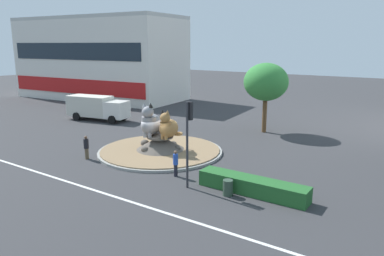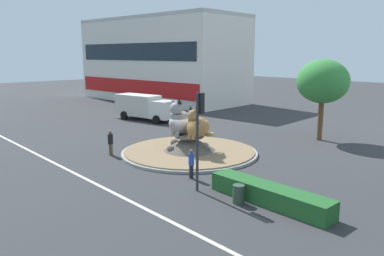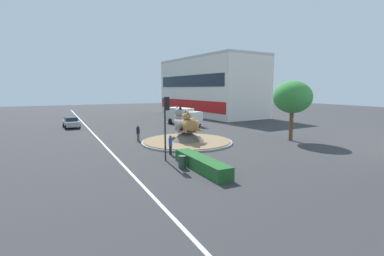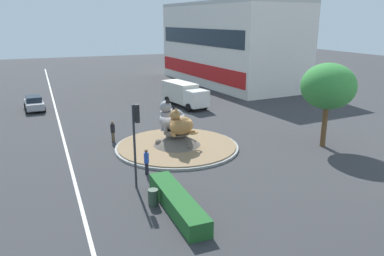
{
  "view_description": "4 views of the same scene",
  "coord_description": "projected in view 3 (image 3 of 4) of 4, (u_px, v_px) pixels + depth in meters",
  "views": [
    {
      "loc": [
        17.39,
        -21.39,
        8.24
      ],
      "look_at": [
        2.42,
        0.82,
        2.1
      ],
      "focal_mm": 34.31,
      "sensor_mm": 36.0,
      "label": 1
    },
    {
      "loc": [
        19.46,
        -17.6,
        6.98
      ],
      "look_at": [
        0.71,
        -0.39,
        2.01
      ],
      "focal_mm": 35.6,
      "sensor_mm": 36.0,
      "label": 2
    },
    {
      "loc": [
        26.09,
        -12.58,
        5.7
      ],
      "look_at": [
        0.78,
        0.2,
        1.67
      ],
      "focal_mm": 25.92,
      "sensor_mm": 36.0,
      "label": 3
    },
    {
      "loc": [
        26.18,
        -9.47,
        9.69
      ],
      "look_at": [
        0.39,
        1.11,
        1.6
      ],
      "focal_mm": 35.08,
      "sensor_mm": 36.0,
      "label": 4
    }
  ],
  "objects": [
    {
      "name": "litter_bin",
      "position": [
        182.0,
        162.0,
        20.05
      ],
      "size": [
        0.56,
        0.56,
        0.9
      ],
      "color": "#2D4233",
      "rests_on": "ground"
    },
    {
      "name": "sedan_on_far_lane",
      "position": [
        71.0,
        122.0,
        40.61
      ],
      "size": [
        4.22,
        2.25,
        1.57
      ],
      "rotation": [
        0.0,
        0.0,
        0.07
      ],
      "color": "#99999E",
      "rests_on": "ground"
    },
    {
      "name": "roundabout_island",
      "position": [
        187.0,
        139.0,
        29.43
      ],
      "size": [
        9.62,
        9.62,
        1.31
      ],
      "color": "gray",
      "rests_on": "ground"
    },
    {
      "name": "cat_statue_grey",
      "position": [
        182.0,
        121.0,
        29.74
      ],
      "size": [
        2.1,
        2.84,
        2.65
      ],
      "rotation": [
        0.0,
        0.0,
        -1.25
      ],
      "color": "gray",
      "rests_on": "roundabout_island"
    },
    {
      "name": "broadleaf_tree_behind_island",
      "position": [
        293.0,
        97.0,
        30.14
      ],
      "size": [
        4.14,
        4.14,
        6.57
      ],
      "color": "brown",
      "rests_on": "ground"
    },
    {
      "name": "clipped_hedge_strip",
      "position": [
        201.0,
        164.0,
        19.6
      ],
      "size": [
        6.4,
        1.2,
        0.9
      ],
      "primitive_type": "cube",
      "color": "#235B28",
      "rests_on": "ground"
    },
    {
      "name": "ground_plane",
      "position": [
        187.0,
        143.0,
        29.48
      ],
      "size": [
        160.0,
        160.0,
        0.0
      ],
      "primitive_type": "plane",
      "color": "#333335"
    },
    {
      "name": "lane_centreline",
      "position": [
        109.0,
        150.0,
        25.87
      ],
      "size": [
        112.0,
        0.2,
        0.01
      ],
      "primitive_type": "cube",
      "color": "silver",
      "rests_on": "ground"
    },
    {
      "name": "cat_statue_tabby",
      "position": [
        190.0,
        124.0,
        28.45
      ],
      "size": [
        1.42,
        2.3,
        2.21
      ],
      "rotation": [
        0.0,
        0.0,
        -1.46
      ],
      "color": "#9E703D",
      "rests_on": "roundabout_island"
    },
    {
      "name": "shophouse_block",
      "position": [
        210.0,
        87.0,
        60.2
      ],
      "size": [
        26.76,
        13.06,
        12.2
      ],
      "rotation": [
        0.0,
        0.0,
        0.09
      ],
      "color": "silver",
      "rests_on": "ground"
    },
    {
      "name": "pedestrian_black_shirt",
      "position": [
        138.0,
        133.0,
        30.45
      ],
      "size": [
        0.37,
        0.37,
        1.75
      ],
      "rotation": [
        0.0,
        0.0,
        4.35
      ],
      "color": "brown",
      "rests_on": "ground"
    },
    {
      "name": "pedestrian_blue_shirt",
      "position": [
        170.0,
        144.0,
        24.07
      ],
      "size": [
        0.32,
        0.32,
        1.7
      ],
      "rotation": [
        0.0,
        0.0,
        2.65
      ],
      "color": "black",
      "rests_on": "ground"
    },
    {
      "name": "delivery_box_truck",
      "position": [
        183.0,
        116.0,
        43.92
      ],
      "size": [
        7.37,
        3.49,
        2.66
      ],
      "rotation": [
        0.0,
        0.0,
        0.19
      ],
      "color": "silver",
      "rests_on": "ground"
    },
    {
      "name": "traffic_light_mast",
      "position": [
        166.0,
        116.0,
        21.76
      ],
      "size": [
        0.33,
        0.46,
        5.07
      ],
      "rotation": [
        0.0,
        0.0,
        1.52
      ],
      "color": "#2D2D33",
      "rests_on": "ground"
    }
  ]
}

